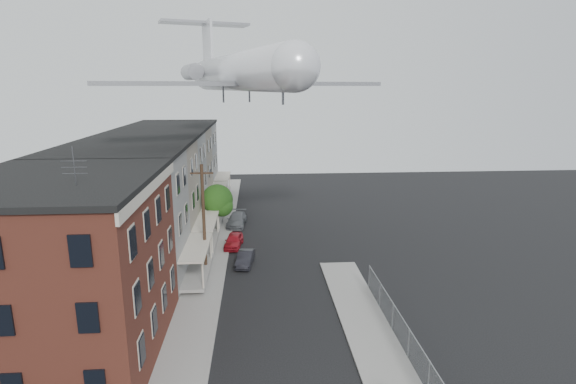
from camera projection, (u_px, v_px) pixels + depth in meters
name	position (u px, v px, depth m)	size (l,w,h in m)	color
sidewalk_left	(214.00, 246.00, 42.76)	(3.00, 62.00, 0.12)	gray
sidewalk_right	(377.00, 349.00, 26.03)	(3.00, 26.00, 0.12)	gray
curb_left	(229.00, 246.00, 42.86)	(0.15, 62.00, 0.14)	gray
curb_right	(352.00, 350.00, 25.93)	(0.15, 26.00, 0.14)	gray
corner_building	(63.00, 269.00, 24.64)	(10.31, 12.30, 12.15)	#3D1B13
row_house_a	(116.00, 219.00, 33.88)	(11.98, 7.00, 10.30)	#61615F
row_house_b	(140.00, 197.00, 40.67)	(11.98, 7.00, 10.30)	#746A5C
row_house_c	(156.00, 181.00, 47.47)	(11.98, 7.00, 10.30)	#61615F
row_house_d	(169.00, 169.00, 54.26)	(11.98, 7.00, 10.30)	#746A5C
row_house_e	(178.00, 160.00, 61.06)	(11.98, 7.00, 10.30)	#61615F
chainlink_fence	(409.00, 343.00, 24.94)	(0.06, 18.06, 1.90)	gray
utility_pole	(204.00, 218.00, 35.86)	(1.80, 0.26, 9.00)	black
street_tree	(218.00, 201.00, 45.80)	(3.22, 3.20, 5.20)	black
car_near	(234.00, 241.00, 42.57)	(1.52, 3.77, 1.29)	#AB1621
car_mid	(245.00, 258.00, 38.30)	(1.24, 3.56, 1.17)	black
car_far	(237.00, 220.00, 49.10)	(1.88, 4.62, 1.34)	slate
airplane	(237.00, 72.00, 36.97)	(22.82, 26.12, 7.58)	silver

